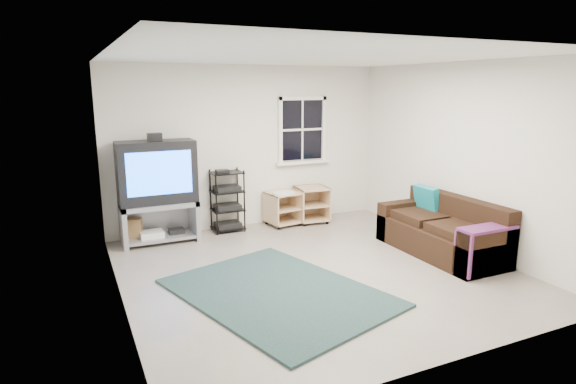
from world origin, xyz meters
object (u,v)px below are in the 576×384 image
av_rack (227,205)px  side_table_right (282,206)px  tv_unit (157,183)px  side_table_left (311,203)px  sofa (443,232)px

av_rack → side_table_right: av_rack is taller
tv_unit → side_table_left: (2.54, 0.02, -0.56)m
tv_unit → side_table_right: size_ratio=2.78×
sofa → av_rack: bearing=136.0°
side_table_left → tv_unit: bearing=-179.5°
tv_unit → side_table_right: 2.09m
side_table_right → sofa: (1.43, -2.23, -0.02)m
side_table_left → side_table_right: side_table_left is taller
side_table_left → sofa: bearing=-67.8°
av_rack → side_table_right: bearing=-2.9°
tv_unit → side_table_right: tv_unit is taller
side_table_right → sofa: sofa is taller
av_rack → side_table_left: (1.45, -0.07, -0.11)m
tv_unit → sofa: (3.44, -2.18, -0.59)m
av_rack → side_table_left: av_rack is taller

